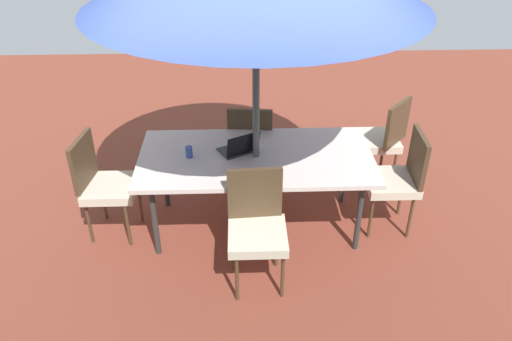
% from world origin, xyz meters
% --- Properties ---
extents(ground_plane, '(10.00, 10.00, 0.02)m').
position_xyz_m(ground_plane, '(0.00, 0.00, -0.01)').
color(ground_plane, brown).
extents(dining_table, '(2.07, 1.03, 0.78)m').
position_xyz_m(dining_table, '(0.00, 0.00, 0.72)').
color(dining_table, silver).
rests_on(dining_table, ground_plane).
extents(chair_south, '(0.47, 0.48, 0.98)m').
position_xyz_m(chair_south, '(0.02, -0.67, 0.55)').
color(chair_south, beige).
rests_on(chair_south, ground_plane).
extents(chair_southwest, '(0.59, 0.59, 0.98)m').
position_xyz_m(chair_southwest, '(-1.32, -0.72, 0.55)').
color(chair_southwest, beige).
rests_on(chair_southwest, ground_plane).
extents(chair_east, '(0.49, 0.48, 0.98)m').
position_xyz_m(chair_east, '(1.37, 0.03, 0.55)').
color(chair_east, beige).
rests_on(chair_east, ground_plane).
extents(chair_north, '(0.46, 0.47, 0.98)m').
position_xyz_m(chair_north, '(0.02, 0.70, 0.55)').
color(chair_north, beige).
rests_on(chair_north, ground_plane).
extents(chair_west, '(0.47, 0.46, 0.98)m').
position_xyz_m(chair_west, '(-1.29, 0.04, 0.55)').
color(chair_west, beige).
rests_on(chair_west, ground_plane).
extents(laptop, '(0.40, 0.37, 0.21)m').
position_xyz_m(laptop, '(0.14, -0.06, 0.82)').
color(laptop, '#2D2D33').
rests_on(laptop, dining_table).
extents(cup, '(0.06, 0.06, 0.10)m').
position_xyz_m(cup, '(0.59, -0.00, 0.83)').
color(cup, '#334C99').
rests_on(cup, dining_table).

